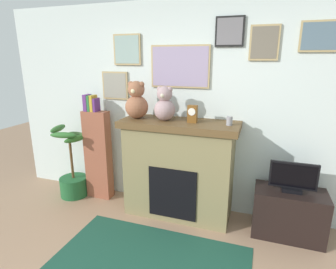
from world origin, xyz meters
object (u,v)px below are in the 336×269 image
television (293,178)px  bookshelf (98,152)px  potted_plant (73,175)px  teddy_bear_cream (165,105)px  tv_stand (288,213)px  mantel_clock (192,114)px  fireplace (179,168)px  candle_jar (229,121)px  teddy_bear_grey (137,102)px

television → bookshelf: bearing=177.7°
potted_plant → teddy_bear_cream: size_ratio=2.56×
bookshelf → television: 2.49m
tv_stand → mantel_clock: bearing=178.8°
fireplace → mantel_clock: 0.72m
fireplace → mantel_clock: mantel_clock is taller
potted_plant → candle_jar: size_ratio=10.42×
candle_jar → potted_plant: bearing=-179.2°
bookshelf → potted_plant: size_ratio=1.41×
fireplace → tv_stand: 1.33m
fireplace → teddy_bear_cream: teddy_bear_cream is taller
tv_stand → television: (0.00, -0.00, 0.42)m
bookshelf → television: (2.48, -0.10, 0.03)m
fireplace → tv_stand: bearing=-1.9°
potted_plant → candle_jar: candle_jar is taller
fireplace → bookshelf: bookshelf is taller
fireplace → mantel_clock: (0.16, -0.02, 0.70)m
bookshelf → candle_jar: bookshelf is taller
bookshelf → teddy_bear_grey: teddy_bear_grey is taller
bookshelf → tv_stand: 2.52m
television → teddy_bear_cream: (-1.46, 0.03, 0.70)m
mantel_clock → teddy_bear_grey: bearing=180.0°
teddy_bear_cream → potted_plant: bearing=-178.7°
fireplace → potted_plant: 1.59m
bookshelf → teddy_bear_grey: bearing=-6.6°
television → candle_jar: size_ratio=4.86×
mantel_clock → teddy_bear_cream: teddy_bear_cream is taller
television → teddy_bear_grey: size_ratio=1.07×
potted_plant → teddy_bear_grey: teddy_bear_grey is taller
teddy_bear_grey → teddy_bear_cream: 0.36m
potted_plant → television: potted_plant is taller
fireplace → tv_stand: fireplace is taller
tv_stand → potted_plant: bearing=-179.9°
teddy_bear_grey → potted_plant: bearing=-178.3°
potted_plant → candle_jar: (2.15, 0.03, 0.95)m
candle_jar → teddy_bear_grey: 1.13m
bookshelf → teddy_bear_cream: size_ratio=3.61×
potted_plant → teddy_bear_grey: size_ratio=2.28×
bookshelf → potted_plant: bookshelf is taller
mantel_clock → teddy_bear_cream: bearing=179.9°
mantel_clock → tv_stand: bearing=-1.2°
bookshelf → teddy_bear_cream: 1.26m
bookshelf → mantel_clock: bookshelf is taller
potted_plant → mantel_clock: bearing=1.0°
television → tv_stand: bearing=90.0°
potted_plant → tv_stand: potted_plant is taller
tv_stand → teddy_bear_cream: bearing=179.0°
candle_jar → mantel_clock: mantel_clock is taller
potted_plant → candle_jar: bearing=0.8°
teddy_bear_cream → fireplace: bearing=5.9°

